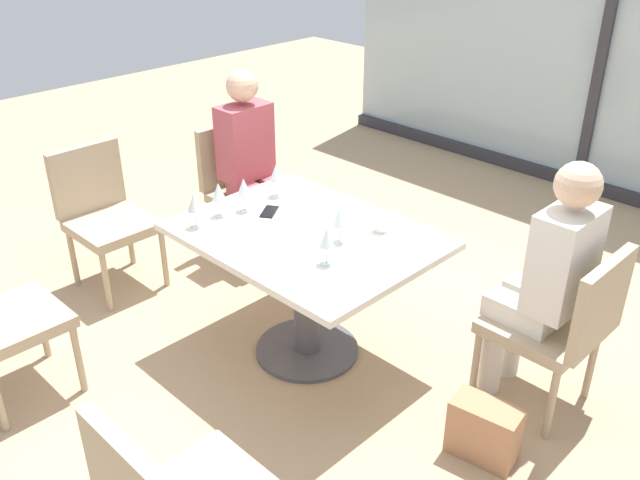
% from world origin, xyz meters
% --- Properties ---
extents(ground_plane, '(12.00, 12.00, 0.00)m').
position_xyz_m(ground_plane, '(0.00, 0.00, 0.00)').
color(ground_plane, tan).
extents(window_wall_backdrop, '(4.86, 0.10, 2.70)m').
position_xyz_m(window_wall_backdrop, '(0.00, 3.20, 1.21)').
color(window_wall_backdrop, '#A3B7BC').
rests_on(window_wall_backdrop, ground_plane).
extents(dining_table_main, '(1.25, 0.95, 0.73)m').
position_xyz_m(dining_table_main, '(0.00, 0.00, 0.55)').
color(dining_table_main, silver).
rests_on(dining_table_main, ground_plane).
extents(chair_far_right, '(0.50, 0.46, 0.87)m').
position_xyz_m(chair_far_right, '(1.15, 0.52, 0.50)').
color(chair_far_right, tan).
rests_on(chair_far_right, ground_plane).
extents(chair_far_left, '(0.50, 0.46, 0.87)m').
position_xyz_m(chair_far_left, '(-1.15, 0.52, 0.50)').
color(chair_far_left, tan).
rests_on(chair_far_left, ground_plane).
extents(chair_side_end, '(0.50, 0.46, 0.87)m').
position_xyz_m(chair_side_end, '(-1.43, -0.35, 0.50)').
color(chair_side_end, tan).
rests_on(chair_side_end, ground_plane).
extents(person_far_right, '(0.39, 0.34, 1.26)m').
position_xyz_m(person_far_right, '(1.04, 0.52, 0.70)').
color(person_far_right, silver).
rests_on(person_far_right, ground_plane).
extents(person_far_left, '(0.39, 0.34, 1.26)m').
position_xyz_m(person_far_left, '(-1.04, 0.52, 0.70)').
color(person_far_left, '#B24C56').
rests_on(person_far_left, ground_plane).
extents(wine_glass_0, '(0.07, 0.07, 0.18)m').
position_xyz_m(wine_glass_0, '(-0.41, -0.05, 0.86)').
color(wine_glass_0, silver).
rests_on(wine_glass_0, dining_table_main).
extents(wine_glass_1, '(0.07, 0.07, 0.18)m').
position_xyz_m(wine_glass_1, '(0.19, 0.04, 0.86)').
color(wine_glass_1, silver).
rests_on(wine_glass_1, dining_table_main).
extents(wine_glass_2, '(0.07, 0.07, 0.18)m').
position_xyz_m(wine_glass_2, '(0.29, -0.15, 0.86)').
color(wine_glass_2, silver).
rests_on(wine_glass_2, dining_table_main).
extents(wine_glass_3, '(0.07, 0.07, 0.18)m').
position_xyz_m(wine_glass_3, '(-0.46, -0.18, 0.86)').
color(wine_glass_3, silver).
rests_on(wine_glass_3, dining_table_main).
extents(wine_glass_4, '(0.07, 0.07, 0.18)m').
position_xyz_m(wine_glass_4, '(-0.44, -0.35, 0.86)').
color(wine_glass_4, silver).
rests_on(wine_glass_4, dining_table_main).
extents(wine_glass_5, '(0.07, 0.07, 0.18)m').
position_xyz_m(wine_glass_5, '(-0.43, 0.19, 0.86)').
color(wine_glass_5, silver).
rests_on(wine_glass_5, dining_table_main).
extents(coffee_cup, '(0.08, 0.08, 0.09)m').
position_xyz_m(coffee_cup, '(0.25, 0.28, 0.78)').
color(coffee_cup, white).
rests_on(coffee_cup, dining_table_main).
extents(cell_phone_on_table, '(0.14, 0.16, 0.01)m').
position_xyz_m(cell_phone_on_table, '(-0.30, 0.03, 0.73)').
color(cell_phone_on_table, black).
rests_on(cell_phone_on_table, dining_table_main).
extents(handbag_0, '(0.32, 0.20, 0.28)m').
position_xyz_m(handbag_0, '(1.10, 0.02, 0.14)').
color(handbag_0, '#A3704C').
rests_on(handbag_0, ground_plane).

